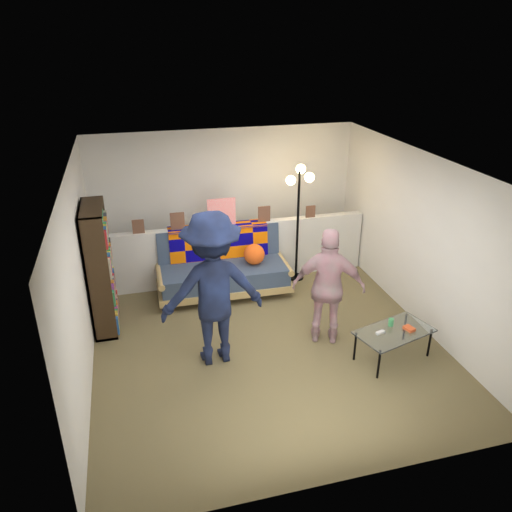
{
  "coord_description": "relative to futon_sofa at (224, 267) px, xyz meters",
  "views": [
    {
      "loc": [
        -1.57,
        -5.56,
        3.87
      ],
      "look_at": [
        0.0,
        0.4,
        1.05
      ],
      "focal_mm": 35.0,
      "sensor_mm": 36.0,
      "label": 1
    }
  ],
  "objects": [
    {
      "name": "futon_sofa",
      "position": [
        0.0,
        0.0,
        0.0
      ],
      "size": [
        2.1,
        1.04,
        0.89
      ],
      "color": "tan",
      "rests_on": "ground"
    },
    {
      "name": "person_right",
      "position": [
        1.06,
        -1.72,
        0.39
      ],
      "size": [
        1.02,
        0.73,
        1.61
      ],
      "primitive_type": "imported",
      "rotation": [
        0.0,
        0.0,
        2.74
      ],
      "color": "pink",
      "rests_on": "ground"
    },
    {
      "name": "person_left",
      "position": [
        -0.47,
        -1.74,
        0.58
      ],
      "size": [
        1.32,
        0.8,
        1.98
      ],
      "primitive_type": "imported",
      "rotation": [
        0.0,
        0.0,
        3.19
      ],
      "color": "black",
      "rests_on": "ground"
    },
    {
      "name": "half_wall_ledge",
      "position": [
        0.26,
        0.34,
        0.08
      ],
      "size": [
        4.45,
        0.15,
        1.0
      ],
      "primitive_type": "cube",
      "color": "silver",
      "rests_on": "ground"
    },
    {
      "name": "ground",
      "position": [
        0.26,
        -1.46,
        -0.42
      ],
      "size": [
        5.0,
        5.0,
        0.0
      ],
      "primitive_type": "plane",
      "color": "brown",
      "rests_on": "ground"
    },
    {
      "name": "coffee_table",
      "position": [
        1.73,
        -2.33,
        -0.04
      ],
      "size": [
        1.08,
        0.78,
        0.51
      ],
      "color": "black",
      "rests_on": "ground"
    },
    {
      "name": "floor_lamp",
      "position": [
        1.29,
        0.15,
        0.95
      ],
      "size": [
        0.4,
        0.36,
        1.93
      ],
      "color": "black",
      "rests_on": "ground"
    },
    {
      "name": "ledge_decor",
      "position": [
        0.03,
        0.32,
        0.76
      ],
      "size": [
        2.97,
        0.02,
        0.45
      ],
      "color": "brown",
      "rests_on": "half_wall_ledge"
    },
    {
      "name": "bookshelf",
      "position": [
        -1.83,
        -0.57,
        0.41
      ],
      "size": [
        0.3,
        0.89,
        1.78
      ],
      "color": "black",
      "rests_on": "ground"
    },
    {
      "name": "room_shell",
      "position": [
        0.26,
        -0.99,
        1.26
      ],
      "size": [
        4.6,
        5.05,
        2.45
      ],
      "color": "silver",
      "rests_on": "ground"
    }
  ]
}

